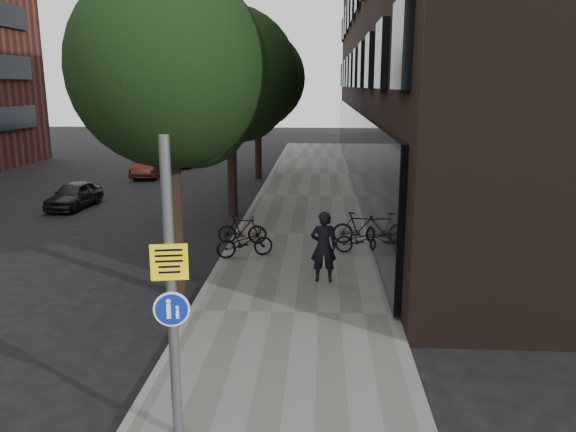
# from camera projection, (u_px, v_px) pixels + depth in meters

# --- Properties ---
(ground) EXTENTS (120.00, 120.00, 0.00)m
(ground) POSITION_uv_depth(u_px,v_px,m) (269.00, 400.00, 9.01)
(ground) COLOR black
(ground) RESTS_ON ground
(sidewalk) EXTENTS (4.50, 60.00, 0.12)m
(sidewalk) POSITION_uv_depth(u_px,v_px,m) (304.00, 235.00, 18.70)
(sidewalk) COLOR slate
(sidewalk) RESTS_ON ground
(curb_edge) EXTENTS (0.15, 60.00, 0.13)m
(curb_edge) POSITION_uv_depth(u_px,v_px,m) (237.00, 234.00, 18.83)
(curb_edge) COLOR slate
(curb_edge) RESTS_ON ground
(building_right_dark_brick) EXTENTS (12.00, 40.00, 18.00)m
(building_right_dark_brick) POSITION_uv_depth(u_px,v_px,m) (478.00, 1.00, 27.87)
(building_right_dark_brick) COLOR black
(building_right_dark_brick) RESTS_ON ground
(street_tree_near) EXTENTS (4.40, 4.40, 7.50)m
(street_tree_near) POSITION_uv_depth(u_px,v_px,m) (174.00, 77.00, 12.51)
(street_tree_near) COLOR black
(street_tree_near) RESTS_ON ground
(street_tree_mid) EXTENTS (5.00, 5.00, 7.80)m
(street_tree_mid) POSITION_uv_depth(u_px,v_px,m) (233.00, 80.00, 20.77)
(street_tree_mid) COLOR black
(street_tree_mid) RESTS_ON ground
(street_tree_far) EXTENTS (5.00, 5.00, 7.80)m
(street_tree_far) POSITION_uv_depth(u_px,v_px,m) (259.00, 82.00, 29.52)
(street_tree_far) COLOR black
(street_tree_far) RESTS_ON ground
(signpost) EXTENTS (0.48, 0.14, 4.21)m
(signpost) POSITION_uv_depth(u_px,v_px,m) (171.00, 292.00, 7.46)
(signpost) COLOR #595B5E
(signpost) RESTS_ON sidewalk
(pedestrian) EXTENTS (0.67, 0.45, 1.80)m
(pedestrian) POSITION_uv_depth(u_px,v_px,m) (324.00, 247.00, 13.95)
(pedestrian) COLOR black
(pedestrian) RESTS_ON sidewalk
(parked_bike_facade_near) EXTENTS (1.53, 0.55, 0.80)m
(parked_bike_facade_near) POSITION_uv_depth(u_px,v_px,m) (361.00, 240.00, 16.45)
(parked_bike_facade_near) COLOR black
(parked_bike_facade_near) RESTS_ON sidewalk
(parked_bike_facade_far) EXTENTS (1.73, 0.68, 1.01)m
(parked_bike_facade_far) POSITION_uv_depth(u_px,v_px,m) (360.00, 228.00, 17.31)
(parked_bike_facade_far) COLOR black
(parked_bike_facade_far) RESTS_ON sidewalk
(parked_bike_curb_near) EXTENTS (1.74, 1.12, 0.86)m
(parked_bike_curb_near) POSITION_uv_depth(u_px,v_px,m) (245.00, 242.00, 16.06)
(parked_bike_curb_near) COLOR black
(parked_bike_curb_near) RESTS_ON sidewalk
(parked_bike_curb_far) EXTENTS (1.54, 0.49, 0.92)m
(parked_bike_curb_far) POSITION_uv_depth(u_px,v_px,m) (242.00, 229.00, 17.38)
(parked_bike_curb_far) COLOR black
(parked_bike_curb_far) RESTS_ON sidewalk
(parked_car_near) EXTENTS (1.52, 3.26, 1.08)m
(parked_car_near) POSITION_uv_depth(u_px,v_px,m) (74.00, 195.00, 23.07)
(parked_car_near) COLOR black
(parked_car_near) RESTS_ON ground
(parked_car_mid) EXTENTS (1.43, 3.86, 1.26)m
(parked_car_mid) POSITION_uv_depth(u_px,v_px,m) (151.00, 165.00, 31.07)
(parked_car_mid) COLOR maroon
(parked_car_mid) RESTS_ON ground
(parked_car_far) EXTENTS (1.72, 4.08, 1.18)m
(parked_car_far) POSITION_uv_depth(u_px,v_px,m) (184.00, 156.00, 35.36)
(parked_car_far) COLOR black
(parked_car_far) RESTS_ON ground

